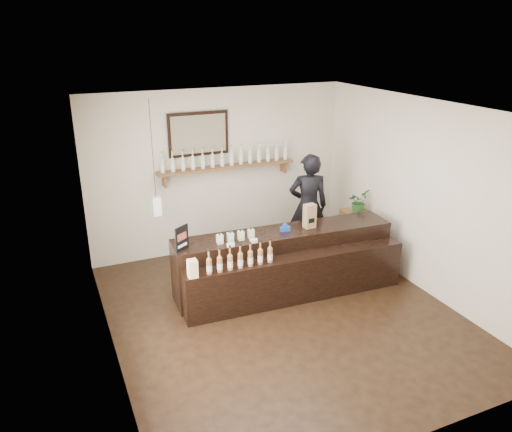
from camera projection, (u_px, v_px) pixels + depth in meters
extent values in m
plane|color=black|center=(283.00, 314.00, 6.89)|extent=(5.00, 5.00, 0.00)
plane|color=beige|center=(219.00, 171.00, 8.53)|extent=(4.50, 0.00, 4.50)
plane|color=beige|center=(417.00, 317.00, 4.25)|extent=(4.50, 0.00, 4.50)
plane|color=beige|center=(104.00, 249.00, 5.54)|extent=(0.00, 5.00, 5.00)
plane|color=beige|center=(423.00, 197.00, 7.23)|extent=(0.00, 5.00, 5.00)
plane|color=white|center=(287.00, 109.00, 5.89)|extent=(5.00, 5.00, 0.00)
cube|color=brown|center=(227.00, 167.00, 8.42)|extent=(2.40, 0.25, 0.04)
cube|color=brown|center=(164.00, 181.00, 8.08)|extent=(0.04, 0.20, 0.20)
cube|color=brown|center=(283.00, 167.00, 8.89)|extent=(0.04, 0.20, 0.20)
cube|color=black|center=(198.00, 134.00, 8.13)|extent=(1.02, 0.04, 0.72)
cube|color=#403529|center=(199.00, 134.00, 8.11)|extent=(0.92, 0.01, 0.62)
cube|color=white|center=(157.00, 206.00, 7.32)|extent=(0.12, 0.12, 0.28)
cylinder|color=black|center=(152.00, 150.00, 7.02)|extent=(0.01, 0.01, 1.41)
cylinder|color=beige|center=(162.00, 167.00, 7.96)|extent=(0.07, 0.07, 0.20)
cone|color=beige|center=(162.00, 159.00, 7.92)|extent=(0.07, 0.07, 0.05)
cylinder|color=beige|center=(162.00, 155.00, 7.90)|extent=(0.02, 0.02, 0.07)
cylinder|color=#C47C39|center=(161.00, 152.00, 7.88)|extent=(0.03, 0.03, 0.02)
cylinder|color=white|center=(162.00, 168.00, 7.97)|extent=(0.07, 0.07, 0.09)
cylinder|color=beige|center=(173.00, 166.00, 8.03)|extent=(0.07, 0.07, 0.20)
cone|color=beige|center=(172.00, 158.00, 7.98)|extent=(0.07, 0.07, 0.05)
cylinder|color=beige|center=(172.00, 154.00, 7.96)|extent=(0.02, 0.02, 0.07)
cylinder|color=#C47C39|center=(172.00, 151.00, 7.94)|extent=(0.03, 0.03, 0.02)
cylinder|color=white|center=(173.00, 167.00, 8.03)|extent=(0.07, 0.07, 0.09)
cylinder|color=beige|center=(183.00, 164.00, 8.09)|extent=(0.07, 0.07, 0.20)
cone|color=beige|center=(183.00, 157.00, 8.04)|extent=(0.07, 0.07, 0.05)
cylinder|color=beige|center=(182.00, 153.00, 8.02)|extent=(0.02, 0.02, 0.07)
cylinder|color=#C47C39|center=(182.00, 150.00, 8.01)|extent=(0.03, 0.03, 0.02)
cylinder|color=white|center=(183.00, 166.00, 8.10)|extent=(0.07, 0.07, 0.09)
cylinder|color=beige|center=(193.00, 163.00, 8.15)|extent=(0.07, 0.07, 0.20)
cone|color=beige|center=(193.00, 156.00, 8.11)|extent=(0.07, 0.07, 0.05)
cylinder|color=beige|center=(192.00, 152.00, 8.09)|extent=(0.02, 0.02, 0.07)
cylinder|color=#C47C39|center=(192.00, 149.00, 8.07)|extent=(0.03, 0.03, 0.02)
cylinder|color=white|center=(193.00, 165.00, 8.16)|extent=(0.07, 0.07, 0.09)
cylinder|color=beige|center=(203.00, 162.00, 8.22)|extent=(0.07, 0.07, 0.20)
cone|color=beige|center=(203.00, 155.00, 8.17)|extent=(0.07, 0.07, 0.05)
cylinder|color=beige|center=(202.00, 151.00, 8.15)|extent=(0.02, 0.02, 0.07)
cylinder|color=#C47C39|center=(202.00, 148.00, 8.13)|extent=(0.03, 0.03, 0.02)
cylinder|color=white|center=(203.00, 164.00, 8.22)|extent=(0.07, 0.07, 0.09)
cylinder|color=beige|center=(213.00, 161.00, 8.28)|extent=(0.07, 0.07, 0.20)
cone|color=beige|center=(212.00, 154.00, 8.24)|extent=(0.07, 0.07, 0.05)
cylinder|color=beige|center=(212.00, 150.00, 8.21)|extent=(0.02, 0.02, 0.07)
cylinder|color=#C47C39|center=(212.00, 147.00, 8.20)|extent=(0.03, 0.03, 0.02)
cylinder|color=white|center=(213.00, 163.00, 8.29)|extent=(0.07, 0.07, 0.09)
cylinder|color=beige|center=(222.00, 160.00, 8.34)|extent=(0.07, 0.07, 0.20)
cone|color=beige|center=(222.00, 153.00, 8.30)|extent=(0.07, 0.07, 0.05)
cylinder|color=beige|center=(222.00, 149.00, 8.28)|extent=(0.02, 0.02, 0.07)
cylinder|color=#C47C39|center=(222.00, 147.00, 8.26)|extent=(0.03, 0.03, 0.02)
cylinder|color=white|center=(222.00, 161.00, 8.35)|extent=(0.07, 0.07, 0.09)
cylinder|color=beige|center=(232.00, 159.00, 8.41)|extent=(0.07, 0.07, 0.20)
cone|color=beige|center=(231.00, 152.00, 8.36)|extent=(0.07, 0.07, 0.05)
cylinder|color=beige|center=(231.00, 148.00, 8.34)|extent=(0.02, 0.02, 0.07)
cylinder|color=#C47C39|center=(231.00, 146.00, 8.32)|extent=(0.03, 0.03, 0.02)
cylinder|color=white|center=(232.00, 160.00, 8.41)|extent=(0.07, 0.07, 0.09)
cylinder|color=beige|center=(241.00, 158.00, 8.47)|extent=(0.07, 0.07, 0.20)
cone|color=beige|center=(241.00, 151.00, 8.43)|extent=(0.07, 0.07, 0.05)
cylinder|color=beige|center=(241.00, 147.00, 8.40)|extent=(0.02, 0.02, 0.07)
cylinder|color=#C47C39|center=(241.00, 145.00, 8.39)|extent=(0.03, 0.03, 0.02)
cylinder|color=white|center=(241.00, 159.00, 8.48)|extent=(0.07, 0.07, 0.09)
cylinder|color=beige|center=(250.00, 157.00, 8.53)|extent=(0.07, 0.07, 0.20)
cone|color=beige|center=(250.00, 150.00, 8.49)|extent=(0.07, 0.07, 0.05)
cylinder|color=beige|center=(250.00, 147.00, 8.47)|extent=(0.02, 0.02, 0.07)
cylinder|color=#C47C39|center=(250.00, 144.00, 8.45)|extent=(0.03, 0.03, 0.02)
cylinder|color=white|center=(250.00, 158.00, 8.54)|extent=(0.07, 0.07, 0.09)
cylinder|color=beige|center=(259.00, 156.00, 8.60)|extent=(0.07, 0.07, 0.20)
cone|color=beige|center=(259.00, 149.00, 8.55)|extent=(0.07, 0.07, 0.05)
cylinder|color=beige|center=(259.00, 146.00, 8.53)|extent=(0.02, 0.02, 0.07)
cylinder|color=#C47C39|center=(259.00, 143.00, 8.51)|extent=(0.03, 0.03, 0.02)
cylinder|color=white|center=(259.00, 158.00, 8.61)|extent=(0.07, 0.07, 0.09)
cylinder|color=beige|center=(268.00, 155.00, 8.66)|extent=(0.07, 0.07, 0.20)
cone|color=beige|center=(268.00, 148.00, 8.62)|extent=(0.07, 0.07, 0.05)
cylinder|color=beige|center=(268.00, 145.00, 8.60)|extent=(0.02, 0.02, 0.07)
cylinder|color=#C47C39|center=(268.00, 142.00, 8.58)|extent=(0.03, 0.03, 0.02)
cylinder|color=white|center=(268.00, 157.00, 8.67)|extent=(0.07, 0.07, 0.09)
cylinder|color=beige|center=(277.00, 154.00, 8.73)|extent=(0.07, 0.07, 0.20)
cone|color=beige|center=(277.00, 147.00, 8.68)|extent=(0.07, 0.07, 0.05)
cylinder|color=beige|center=(277.00, 144.00, 8.66)|extent=(0.02, 0.02, 0.07)
cylinder|color=#C47C39|center=(277.00, 141.00, 8.64)|extent=(0.03, 0.03, 0.02)
cylinder|color=white|center=(277.00, 156.00, 8.73)|extent=(0.07, 0.07, 0.09)
cylinder|color=beige|center=(285.00, 154.00, 8.79)|extent=(0.07, 0.07, 0.20)
cone|color=beige|center=(285.00, 146.00, 8.74)|extent=(0.07, 0.07, 0.05)
cylinder|color=beige|center=(286.00, 143.00, 8.72)|extent=(0.02, 0.02, 0.07)
cylinder|color=#C47C39|center=(286.00, 140.00, 8.71)|extent=(0.03, 0.03, 0.02)
cylinder|color=white|center=(285.00, 155.00, 8.80)|extent=(0.07, 0.07, 0.09)
cube|color=black|center=(284.00, 259.00, 7.46)|extent=(3.32, 0.75, 0.92)
cube|color=black|center=(297.00, 278.00, 7.12)|extent=(3.31, 0.46, 0.70)
cube|color=white|center=(231.00, 245.00, 6.75)|extent=(0.10, 0.04, 0.05)
cube|color=white|center=(254.00, 241.00, 6.88)|extent=(0.10, 0.04, 0.05)
cube|color=beige|center=(193.00, 273.00, 6.40)|extent=(0.12, 0.12, 0.12)
cube|color=beige|center=(192.00, 264.00, 6.36)|extent=(0.12, 0.12, 0.12)
cube|color=beige|center=(220.00, 239.00, 6.85)|extent=(0.08, 0.08, 0.13)
cube|color=#FACAC2|center=(221.00, 240.00, 6.81)|extent=(0.07, 0.00, 0.06)
cylinder|color=black|center=(220.00, 234.00, 6.82)|extent=(0.02, 0.02, 0.03)
cube|color=beige|center=(230.00, 237.00, 6.90)|extent=(0.08, 0.08, 0.13)
cube|color=#FACAC2|center=(231.00, 239.00, 6.87)|extent=(0.07, 0.00, 0.06)
cylinder|color=black|center=(230.00, 232.00, 6.88)|extent=(0.02, 0.02, 0.03)
cube|color=beige|center=(241.00, 236.00, 6.96)|extent=(0.08, 0.08, 0.13)
cube|color=#FACAC2|center=(242.00, 237.00, 6.92)|extent=(0.07, 0.00, 0.06)
cylinder|color=black|center=(241.00, 230.00, 6.93)|extent=(0.02, 0.02, 0.03)
cube|color=beige|center=(251.00, 234.00, 7.02)|extent=(0.08, 0.08, 0.13)
cube|color=#FACAC2|center=(252.00, 235.00, 6.98)|extent=(0.07, 0.00, 0.06)
cylinder|color=black|center=(251.00, 229.00, 6.99)|extent=(0.02, 0.02, 0.03)
cylinder|color=#9C6334|center=(209.00, 267.00, 6.47)|extent=(0.07, 0.07, 0.20)
cone|color=#9C6334|center=(209.00, 258.00, 6.42)|extent=(0.07, 0.07, 0.05)
cylinder|color=#9C6334|center=(209.00, 254.00, 6.40)|extent=(0.02, 0.02, 0.07)
cylinder|color=black|center=(209.00, 250.00, 6.39)|extent=(0.03, 0.03, 0.02)
cylinder|color=white|center=(209.00, 268.00, 6.48)|extent=(0.07, 0.07, 0.09)
cylinder|color=#9C6334|center=(220.00, 265.00, 6.52)|extent=(0.07, 0.07, 0.20)
cone|color=#9C6334|center=(219.00, 256.00, 6.48)|extent=(0.07, 0.07, 0.05)
cylinder|color=#9C6334|center=(219.00, 252.00, 6.46)|extent=(0.02, 0.02, 0.07)
cylinder|color=black|center=(219.00, 248.00, 6.44)|extent=(0.03, 0.03, 0.02)
cylinder|color=white|center=(220.00, 266.00, 6.53)|extent=(0.07, 0.07, 0.09)
cylinder|color=#9C6334|center=(230.00, 263.00, 6.58)|extent=(0.07, 0.07, 0.20)
cone|color=#9C6334|center=(230.00, 254.00, 6.53)|extent=(0.07, 0.07, 0.05)
cylinder|color=#9C6334|center=(230.00, 250.00, 6.51)|extent=(0.02, 0.02, 0.07)
cylinder|color=black|center=(230.00, 247.00, 6.50)|extent=(0.03, 0.03, 0.02)
cylinder|color=white|center=(230.00, 264.00, 6.59)|extent=(0.07, 0.07, 0.09)
cylinder|color=#9C6334|center=(240.00, 261.00, 6.63)|extent=(0.07, 0.07, 0.20)
cone|color=#9C6334|center=(240.00, 252.00, 6.59)|extent=(0.07, 0.07, 0.05)
cylinder|color=#9C6334|center=(240.00, 248.00, 6.57)|extent=(0.02, 0.02, 0.07)
cylinder|color=black|center=(240.00, 245.00, 6.55)|extent=(0.03, 0.03, 0.02)
cylinder|color=white|center=(240.00, 262.00, 6.64)|extent=(0.07, 0.07, 0.09)
cylinder|color=#9C6334|center=(250.00, 259.00, 6.69)|extent=(0.07, 0.07, 0.20)
cone|color=#9C6334|center=(250.00, 250.00, 6.64)|extent=(0.07, 0.07, 0.05)
cylinder|color=#9C6334|center=(250.00, 246.00, 6.62)|extent=(0.02, 0.02, 0.07)
cylinder|color=black|center=(250.00, 243.00, 6.60)|extent=(0.03, 0.03, 0.02)
cylinder|color=white|center=(250.00, 260.00, 6.69)|extent=(0.07, 0.07, 0.09)
cylinder|color=#9C6334|center=(260.00, 257.00, 6.74)|extent=(0.07, 0.07, 0.20)
cone|color=#9C6334|center=(260.00, 248.00, 6.70)|extent=(0.07, 0.07, 0.05)
cylinder|color=#9C6334|center=(260.00, 244.00, 6.68)|extent=(0.02, 0.02, 0.07)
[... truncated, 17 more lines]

